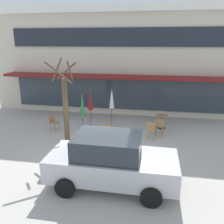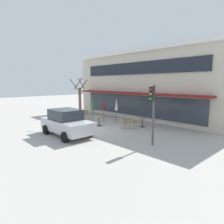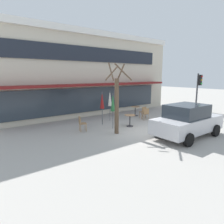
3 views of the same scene
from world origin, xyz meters
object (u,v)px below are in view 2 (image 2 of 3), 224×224
cafe_chair_2 (132,122)px  parked_sedan (67,123)px  cafe_table_streetside (99,120)px  patio_umbrella_cream_folded (93,105)px  cafe_chair_0 (86,114)px  street_tree (80,103)px  cafe_chair_1 (123,122)px  patio_umbrella_corner_open (116,104)px  patio_umbrella_green_folded (104,104)px  traffic_light_pole (153,105)px  cafe_table_near_wall (142,121)px

cafe_chair_2 → parked_sedan: 5.02m
cafe_table_streetside → patio_umbrella_cream_folded: 1.66m
cafe_table_streetside → cafe_chair_2: (2.54, 1.22, 0.01)m
cafe_chair_0 → street_tree: 2.46m
cafe_table_streetside → street_tree: street_tree is taller
cafe_chair_1 → street_tree: bearing=-160.9°
patio_umbrella_corner_open → patio_umbrella_cream_folded: bearing=-122.4°
patio_umbrella_green_folded → cafe_chair_2: patio_umbrella_green_folded is taller
parked_sedan → traffic_light_pole: size_ratio=1.24×
patio_umbrella_green_folded → cafe_chair_1: 3.58m
traffic_light_pole → cafe_table_streetside: bearing=169.4°
patio_umbrella_cream_folded → patio_umbrella_corner_open: size_ratio=1.00×
cafe_table_near_wall → traffic_light_pole: 5.11m
cafe_chair_1 → parked_sedan: size_ratio=0.21×
street_tree → traffic_light_pole: (7.75, -0.44, 0.48)m
patio_umbrella_corner_open → cafe_chair_1: 2.86m
cafe_table_near_wall → cafe_chair_2: 1.04m
patio_umbrella_green_folded → cafe_chair_0: bearing=-162.6°
patio_umbrella_green_folded → parked_sedan: 5.43m
cafe_table_streetside → patio_umbrella_cream_folded: (-1.20, 0.26, 1.11)m
patio_umbrella_cream_folded → street_tree: street_tree is taller
cafe_table_near_wall → patio_umbrella_corner_open: 2.98m
cafe_chair_2 → parked_sedan: (-1.66, -4.73, 0.35)m
patio_umbrella_corner_open → cafe_chair_1: (2.23, -1.41, -1.10)m
cafe_chair_2 → traffic_light_pole: traffic_light_pole is taller
patio_umbrella_green_folded → parked_sedan: bearing=-68.0°
cafe_chair_1 → patio_umbrella_green_folded: bearing=165.4°
cafe_chair_0 → parked_sedan: size_ratio=0.21×
patio_umbrella_corner_open → cafe_chair_2: size_ratio=2.47×
street_tree → cafe_table_streetside: bearing=22.7°
cafe_chair_0 → cafe_chair_1: (5.20, -0.26, 0.00)m
patio_umbrella_green_folded → cafe_chair_0: (-1.91, -0.60, -1.10)m
cafe_table_near_wall → cafe_chair_1: size_ratio=0.85×
cafe_chair_1 → cafe_chair_0: bearing=177.2°
cafe_table_near_wall → parked_sedan: (-1.81, -5.75, 0.36)m
cafe_table_streetside → cafe_chair_2: cafe_chair_2 is taller
parked_sedan → traffic_light_pole: 5.87m
traffic_light_pole → cafe_chair_0: bearing=167.5°
cafe_chair_2 → patio_umbrella_green_folded: bearing=176.0°
cafe_table_streetside → patio_umbrella_cream_folded: bearing=167.7°
cafe_chair_0 → street_tree: size_ratio=0.23×
traffic_light_pole → cafe_chair_2: bearing=146.1°
parked_sedan → patio_umbrella_cream_folded: bearing=118.9°
patio_umbrella_corner_open → parked_sedan: patio_umbrella_corner_open is taller
patio_umbrella_green_folded → parked_sedan: patio_umbrella_green_folded is taller
cafe_chair_0 → traffic_light_pole: 9.50m
patio_umbrella_cream_folded → cafe_chair_2: (3.74, 0.96, -1.10)m
patio_umbrella_cream_folded → cafe_chair_0: patio_umbrella_cream_folded is taller
cafe_chair_0 → parked_sedan: bearing=-48.2°
cafe_table_streetside → cafe_chair_2: size_ratio=0.85×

